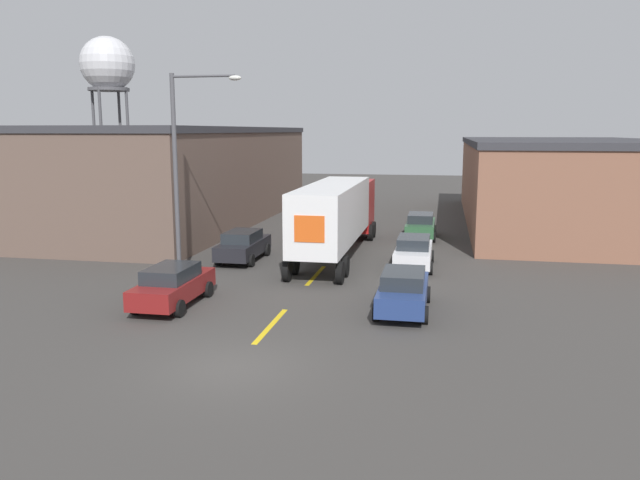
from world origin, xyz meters
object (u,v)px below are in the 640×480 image
semi_truck (338,211)px  street_lamp (183,162)px  parked_car_left_near (173,285)px  water_tower (107,67)px  parked_car_right_near (403,290)px  parked_car_right_far (420,225)px  parked_car_right_mid (414,252)px  parked_car_left_far (243,245)px

semi_truck → street_lamp: bearing=-131.8°
parked_car_left_near → water_tower: (-22.11, 35.13, 11.92)m
parked_car_left_near → water_tower: 43.19m
semi_truck → parked_car_right_near: semi_truck is taller
semi_truck → parked_car_right_far: (4.16, 6.30, -1.57)m
semi_truck → parked_car_right_mid: 5.07m
parked_car_right_near → water_tower: bearing=132.0°
parked_car_right_far → parked_car_left_far: size_ratio=1.00×
parked_car_left_near → parked_car_left_far: 8.59m
parked_car_left_near → parked_car_left_far: bearing=90.0°
parked_car_right_far → semi_truck: bearing=-123.5°
parked_car_right_far → parked_car_left_far: bearing=-135.1°
street_lamp → parked_car_left_near: bearing=-73.3°
parked_car_left_near → parked_car_right_far: bearing=63.2°
semi_truck → water_tower: size_ratio=0.93×
parked_car_right_far → parked_car_right_mid: size_ratio=1.00×
parked_car_right_far → water_tower: size_ratio=0.29×
parked_car_right_mid → street_lamp: bearing=-157.8°
parked_car_right_far → parked_car_right_mid: 8.73m
parked_car_left_far → street_lamp: bearing=-107.8°
semi_truck → street_lamp: size_ratio=1.59×
semi_truck → parked_car_left_near: (-4.56, -10.99, -1.57)m
parked_car_right_near → water_tower: 47.58m
parked_car_left_near → street_lamp: (-1.33, 4.45, 4.48)m
parked_car_right_far → parked_car_left_far: 12.32m
parked_car_left_near → parked_car_left_far: same height
parked_car_left_near → parked_car_right_far: same height
semi_truck → parked_car_right_near: (4.16, -10.07, -1.57)m
water_tower → street_lamp: bearing=-55.9°
water_tower → street_lamp: (20.78, -30.69, -7.44)m
parked_car_right_near → parked_car_left_far: (-8.73, 7.68, 0.00)m
parked_car_right_near → parked_car_right_mid: bearing=90.0°
parked_car_left_far → street_lamp: 6.25m
parked_car_left_far → street_lamp: (-1.33, -4.15, 4.48)m
parked_car_left_near → parked_car_right_near: (8.73, 0.91, 0.00)m
parked_car_right_mid → water_tower: size_ratio=0.29×
parked_car_right_far → parked_car_right_near: 16.37m
water_tower → street_lamp: size_ratio=1.71×
parked_car_right_far → street_lamp: street_lamp is taller
parked_car_right_mid → water_tower: bearing=139.2°
parked_car_right_near → street_lamp: bearing=160.6°
parked_car_left_near → water_tower: bearing=122.2°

